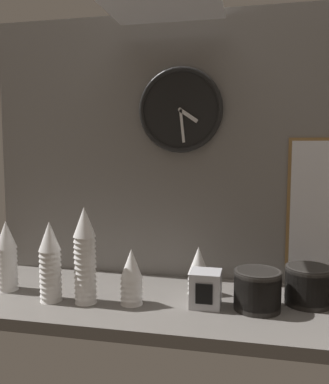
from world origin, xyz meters
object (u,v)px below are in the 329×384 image
(cup_stack_far_left, at_px, (7,255))
(cup_stack_center_right, at_px, (198,270))
(napkin_dispenser, at_px, (206,289))
(cup_stack_center_left, at_px, (85,255))
(cup_stack_left, at_px, (50,261))
(bowl_stack_right, at_px, (257,289))
(cup_stack_center, at_px, (131,277))
(bowl_stack_far_right, at_px, (308,285))
(wall_clock, at_px, (181,110))

(cup_stack_far_left, height_order, cup_stack_center_right, cup_stack_far_left)
(cup_stack_far_left, xyz_separation_m, napkin_dispenser, (0.74, -0.01, -0.07))
(cup_stack_center_left, distance_m, cup_stack_center_right, 0.41)
(cup_stack_far_left, bearing_deg, cup_stack_left, -17.62)
(bowl_stack_right, bearing_deg, napkin_dispenser, -176.91)
(cup_stack_left, height_order, napkin_dispenser, cup_stack_left)
(cup_stack_far_left, relative_size, bowl_stack_right, 1.70)
(cup_stack_center_right, height_order, bowl_stack_right, cup_stack_center_right)
(cup_stack_center_left, bearing_deg, cup_stack_center, 7.62)
(cup_stack_center_left, relative_size, cup_stack_center_right, 1.92)
(cup_stack_center, height_order, cup_stack_far_left, cup_stack_far_left)
(cup_stack_left, relative_size, bowl_stack_far_right, 1.82)
(cup_stack_center_left, distance_m, cup_stack_left, 0.13)
(cup_stack_far_left, bearing_deg, cup_stack_center_left, -9.96)
(wall_clock, relative_size, napkin_dispenser, 2.80)
(cup_stack_center_left, relative_size, wall_clock, 0.99)
(cup_stack_left, bearing_deg, cup_stack_far_left, 162.38)
(cup_stack_left, relative_size, napkin_dispenser, 2.33)
(cup_stack_center_left, xyz_separation_m, cup_stack_center_right, (0.36, 0.17, -0.08))
(cup_stack_far_left, distance_m, cup_stack_center_right, 0.71)
(cup_stack_center_right, distance_m, bowl_stack_far_right, 0.38)
(cup_stack_far_left, distance_m, napkin_dispenser, 0.74)
(wall_clock, bearing_deg, napkin_dispenser, -64.39)
(cup_stack_left, bearing_deg, cup_stack_center_right, 19.83)
(cup_stack_center_right, xyz_separation_m, bowl_stack_far_right, (0.37, -0.03, -0.02))
(cup_stack_center_right, distance_m, bowl_stack_right, 0.23)
(cup_stack_left, distance_m, wall_clock, 0.75)
(cup_stack_center_left, xyz_separation_m, cup_stack_left, (-0.12, -0.01, -0.03))
(napkin_dispenser, bearing_deg, bowl_stack_far_right, 14.89)
(cup_stack_center, relative_size, cup_stack_far_left, 0.73)
(cup_stack_center_left, height_order, bowl_stack_far_right, cup_stack_center_left)
(cup_stack_left, height_order, bowl_stack_far_right, cup_stack_left)
(cup_stack_left, bearing_deg, bowl_stack_far_right, 9.84)
(napkin_dispenser, bearing_deg, wall_clock, 115.61)
(cup_stack_far_left, xyz_separation_m, cup_stack_center_right, (0.70, 0.11, -0.04))
(cup_stack_left, distance_m, bowl_stack_right, 0.70)
(cup_stack_center, relative_size, cup_stack_center_right, 1.10)
(cup_stack_left, xyz_separation_m, bowl_stack_far_right, (0.86, 0.15, -0.07))
(wall_clock, xyz_separation_m, napkin_dispenser, (0.14, -0.28, -0.61))
(bowl_stack_far_right, bearing_deg, cup_stack_center_right, 175.96)
(cup_stack_center, relative_size, napkin_dispenser, 1.59)
(wall_clock, bearing_deg, cup_stack_left, -138.69)
(cup_stack_center_left, height_order, cup_stack_center, cup_stack_center_left)
(cup_stack_far_left, relative_size, cup_stack_center_right, 1.51)
(bowl_stack_far_right, bearing_deg, cup_stack_center, -168.27)
(napkin_dispenser, bearing_deg, cup_stack_center, -172.68)
(bowl_stack_far_right, bearing_deg, napkin_dispenser, -165.11)
(cup_stack_far_left, distance_m, bowl_stack_far_right, 1.08)
(cup_stack_center_left, height_order, napkin_dispenser, cup_stack_center_left)
(cup_stack_far_left, relative_size, bowl_stack_far_right, 1.70)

